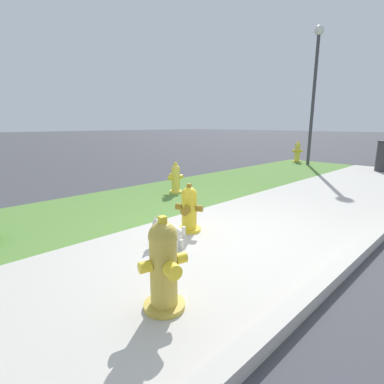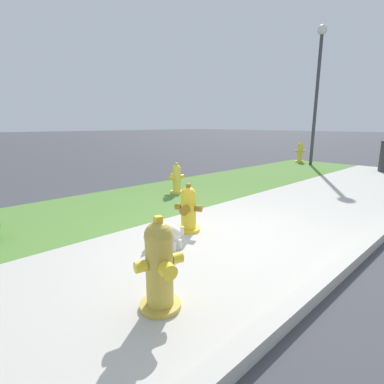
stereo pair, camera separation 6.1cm
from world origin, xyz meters
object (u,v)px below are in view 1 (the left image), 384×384
object	(u,v)px
fire_hydrant_at_driveway	(297,152)
fire_hydrant_across_street	(189,209)
fire_hydrant_far_end	(176,179)
street_lamp	(315,76)
fire_hydrant_near_corner	(164,266)
small_white_dog	(169,231)

from	to	relation	value
fire_hydrant_at_driveway	fire_hydrant_across_street	bearing A→B (deg)	71.49
fire_hydrant_far_end	fire_hydrant_at_driveway	bearing A→B (deg)	11.81
fire_hydrant_across_street	street_lamp	bearing A→B (deg)	-103.71
fire_hydrant_near_corner	street_lamp	size ratio (longest dim) A/B	0.17
small_white_dog	street_lamp	bearing A→B (deg)	-80.29
fire_hydrant_near_corner	fire_hydrant_across_street	bearing A→B (deg)	-125.89
fire_hydrant_at_driveway	small_white_dog	world-z (taller)	fire_hydrant_at_driveway
fire_hydrant_far_end	small_white_dog	world-z (taller)	fire_hydrant_far_end
fire_hydrant_far_end	fire_hydrant_across_street	xyz separation A→B (m)	(-1.47, -1.93, 0.01)
small_white_dog	street_lamp	world-z (taller)	street_lamp
fire_hydrant_near_corner	street_lamp	world-z (taller)	street_lamp
fire_hydrant_at_driveway	street_lamp	xyz separation A→B (m)	(-0.56, -0.71, 2.71)
small_white_dog	fire_hydrant_near_corner	bearing A→B (deg)	133.55
fire_hydrant_at_driveway	fire_hydrant_near_corner	size ratio (longest dim) A/B	1.03
fire_hydrant_far_end	street_lamp	xyz separation A→B (m)	(6.53, 0.00, 2.78)
fire_hydrant_near_corner	small_white_dog	distance (m)	1.26
fire_hydrant_near_corner	fire_hydrant_far_end	bearing A→B (deg)	-118.28
fire_hydrant_at_driveway	fire_hydrant_across_street	world-z (taller)	fire_hydrant_at_driveway
fire_hydrant_across_street	fire_hydrant_near_corner	bearing A→B (deg)	102.11
fire_hydrant_far_end	street_lamp	world-z (taller)	street_lamp
street_lamp	fire_hydrant_far_end	bearing A→B (deg)	-179.96
fire_hydrant_near_corner	street_lamp	bearing A→B (deg)	-147.12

